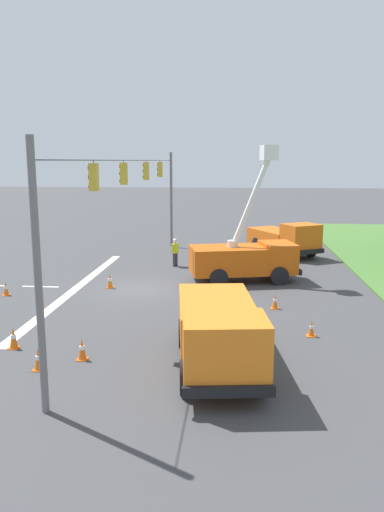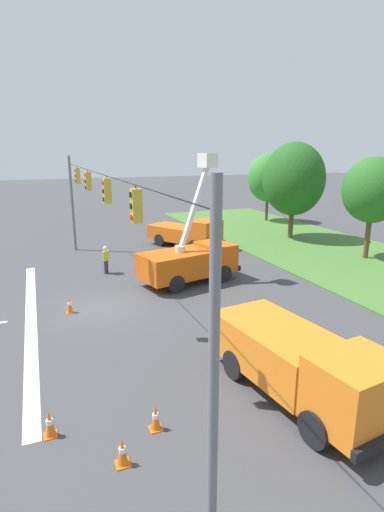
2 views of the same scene
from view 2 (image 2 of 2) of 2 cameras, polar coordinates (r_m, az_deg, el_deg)
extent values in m
plane|color=#424244|center=(20.34, -12.56, -7.31)|extent=(200.00, 200.00, 0.00)
cube|color=#477533|center=(28.86, 25.37, -1.70)|extent=(56.00, 12.00, 0.10)
cube|color=silver|center=(20.17, -22.02, -8.25)|extent=(17.60, 0.50, 0.01)
cylinder|color=slate|center=(32.06, -16.72, 7.12)|extent=(0.20, 0.20, 7.20)
cylinder|color=slate|center=(7.42, 3.10, -17.14)|extent=(0.20, 0.20, 7.20)
cylinder|color=black|center=(18.92, -13.69, 11.57)|extent=(26.00, 0.03, 0.03)
cylinder|color=black|center=(26.44, -16.09, 12.10)|extent=(0.02, 0.02, 0.10)
cube|color=gold|center=(26.47, -16.01, 10.96)|extent=(0.32, 0.28, 0.96)
cylinder|color=red|center=(26.44, -16.41, 11.62)|extent=(0.16, 0.05, 0.16)
cylinder|color=black|center=(26.45, -16.36, 10.93)|extent=(0.16, 0.05, 0.16)
cylinder|color=black|center=(26.47, -16.31, 10.24)|extent=(0.16, 0.05, 0.16)
cylinder|color=black|center=(21.47, -14.69, 11.71)|extent=(0.02, 0.02, 0.10)
cube|color=gold|center=(21.50, -14.59, 10.30)|extent=(0.32, 0.28, 0.96)
cylinder|color=red|center=(21.46, -15.08, 11.12)|extent=(0.16, 0.05, 0.16)
cylinder|color=black|center=(21.48, -15.02, 10.27)|extent=(0.16, 0.05, 0.16)
cylinder|color=black|center=(21.51, -14.97, 9.42)|extent=(0.16, 0.05, 0.16)
cylinder|color=black|center=(15.99, -12.12, 10.97)|extent=(0.02, 0.02, 0.10)
cube|color=gold|center=(16.03, -12.02, 9.08)|extent=(0.32, 0.28, 0.96)
cylinder|color=red|center=(15.98, -12.65, 10.18)|extent=(0.16, 0.05, 0.16)
cylinder|color=black|center=(16.00, -12.59, 9.04)|extent=(0.16, 0.05, 0.16)
cylinder|color=black|center=(16.04, -12.52, 7.91)|extent=(0.16, 0.05, 0.16)
cylinder|color=black|center=(11.39, -8.04, 9.75)|extent=(0.02, 0.02, 0.10)
cube|color=gold|center=(11.45, -7.94, 7.11)|extent=(0.32, 0.28, 0.96)
cylinder|color=black|center=(11.38, -8.79, 8.65)|extent=(0.16, 0.05, 0.16)
cylinder|color=black|center=(11.41, -8.73, 7.05)|extent=(0.16, 0.05, 0.16)
cylinder|color=red|center=(11.46, -8.67, 5.47)|extent=(0.16, 0.05, 0.16)
cylinder|color=brown|center=(44.79, 10.63, 6.72)|extent=(0.31, 0.31, 2.89)
ellipsoid|color=#387F33|center=(44.46, 10.84, 10.95)|extent=(4.40, 4.37, 5.14)
cylinder|color=brown|center=(36.10, 13.95, 4.64)|extent=(0.42, 0.42, 2.89)
ellipsoid|color=#235B1E|center=(35.66, 14.33, 10.60)|extent=(5.46, 5.14, 6.19)
cylinder|color=brown|center=(30.97, 23.77, 2.38)|extent=(0.36, 0.36, 3.10)
ellipsoid|color=#286623|center=(30.50, 24.42, 8.56)|extent=(4.27, 3.95, 4.52)
cube|color=#D6560F|center=(22.84, -2.29, -1.25)|extent=(3.28, 4.43, 1.44)
cube|color=#D6560F|center=(24.40, 3.35, -0.01)|extent=(2.67, 2.19, 1.61)
cube|color=#1E2838|center=(24.69, 4.45, 0.82)|extent=(2.04, 0.57, 0.73)
cube|color=black|center=(25.14, 5.01, -1.15)|extent=(2.41, 0.71, 0.30)
cylinder|color=black|center=(25.35, 1.36, -1.32)|extent=(0.50, 1.04, 1.00)
cylinder|color=black|center=(23.65, 4.56, -2.55)|extent=(0.50, 1.04, 1.00)
cylinder|color=black|center=(23.63, -5.20, -2.58)|extent=(0.50, 1.04, 1.00)
cylinder|color=black|center=(21.79, -2.27, -4.04)|extent=(0.50, 1.04, 1.00)
cylinder|color=silver|center=(22.76, -1.71, 1.04)|extent=(0.60, 0.60, 0.36)
cube|color=white|center=(22.86, 0.26, 6.79)|extent=(0.72, 2.13, 4.90)
cube|color=white|center=(23.21, 2.25, 13.49)|extent=(1.06, 0.98, 0.80)
cube|color=orange|center=(13.83, 11.96, -12.62)|extent=(4.70, 2.98, 1.46)
cube|color=orange|center=(11.87, 22.39, -17.43)|extent=(2.18, 2.57, 1.83)
cube|color=#1E2838|center=(11.38, 25.25, -17.36)|extent=(0.36, 2.08, 0.82)
cylinder|color=black|center=(13.25, 24.37, -18.67)|extent=(1.03, 0.40, 1.00)
cylinder|color=black|center=(11.78, 17.12, -22.56)|extent=(1.03, 0.40, 1.00)
cylinder|color=black|center=(15.36, 13.15, -12.84)|extent=(1.03, 0.40, 1.00)
cylinder|color=black|center=(14.11, 6.02, -15.16)|extent=(1.03, 0.40, 1.00)
cube|color=orange|center=(32.75, -2.38, 3.37)|extent=(4.88, 4.13, 1.11)
cube|color=orange|center=(30.77, 1.91, 3.36)|extent=(2.70, 2.85, 1.88)
cube|color=#1E2838|center=(30.33, 2.88, 3.82)|extent=(1.06, 1.78, 0.85)
cube|color=black|center=(30.36, 3.39, 1.66)|extent=(1.28, 2.11, 0.30)
cylinder|color=black|center=(31.95, 2.71, 2.05)|extent=(1.01, 0.73, 1.00)
cylinder|color=black|center=(30.29, 0.29, 1.37)|extent=(1.01, 0.73, 1.00)
cylinder|color=black|center=(34.15, -2.14, 2.89)|extent=(1.01, 0.73, 1.00)
cylinder|color=black|center=(32.61, -4.63, 2.28)|extent=(1.01, 0.73, 1.00)
cylinder|color=#383842|center=(25.92, -12.07, -1.45)|extent=(0.18, 0.18, 0.85)
cylinder|color=#383842|center=(25.75, -12.26, -1.57)|extent=(0.18, 0.18, 0.85)
cube|color=#D8EA26|center=(25.65, -12.25, 0.04)|extent=(0.47, 0.42, 0.60)
cube|color=silver|center=(25.65, -12.25, 0.04)|extent=(0.39, 0.30, 0.62)
cylinder|color=#D8EA26|center=(25.88, -12.00, 0.25)|extent=(0.11, 0.11, 0.55)
cylinder|color=#D8EA26|center=(25.41, -12.51, -0.04)|extent=(0.11, 0.11, 0.55)
sphere|color=tan|center=(25.54, -12.30, 0.97)|extent=(0.22, 0.22, 0.22)
sphere|color=white|center=(25.53, -12.31, 1.11)|extent=(0.26, 0.26, 0.26)
cube|color=orange|center=(12.18, -5.19, -23.33)|extent=(0.36, 0.36, 0.03)
cone|color=orange|center=(11.96, -5.23, -21.93)|extent=(0.28, 0.28, 0.71)
cylinder|color=white|center=(11.94, -5.24, -21.80)|extent=(0.18, 0.18, 0.13)
cube|color=orange|center=(19.85, 8.78, -7.63)|extent=(0.36, 0.36, 0.03)
cone|color=orange|center=(19.72, 8.82, -6.71)|extent=(0.26, 0.26, 0.65)
cylinder|color=white|center=(19.71, 8.83, -6.62)|extent=(0.16, 0.16, 0.12)
cube|color=orange|center=(12.53, -19.52, -22.98)|extent=(0.36, 0.36, 0.03)
cone|color=orange|center=(12.30, -19.69, -21.54)|extent=(0.30, 0.30, 0.75)
cylinder|color=white|center=(12.28, -19.70, -21.40)|extent=(0.19, 0.19, 0.13)
cube|color=orange|center=(11.28, -9.85, -27.19)|extent=(0.36, 0.36, 0.03)
cone|color=orange|center=(11.04, -9.94, -25.76)|extent=(0.28, 0.28, 0.71)
cylinder|color=white|center=(11.01, -9.95, -25.62)|extent=(0.18, 0.18, 0.13)
cube|color=orange|center=(20.23, -17.02, -7.69)|extent=(0.36, 0.36, 0.03)
cone|color=orange|center=(20.09, -17.10, -6.65)|extent=(0.30, 0.30, 0.76)
cylinder|color=white|center=(20.07, -17.11, -6.55)|extent=(0.19, 0.19, 0.14)
cube|color=orange|center=(17.83, 17.72, -10.87)|extent=(0.36, 0.36, 0.03)
cone|color=orange|center=(17.70, 17.80, -9.97)|extent=(0.24, 0.24, 0.59)
cylinder|color=white|center=(17.69, 17.81, -9.88)|extent=(0.15, 0.15, 0.11)
camera|label=1|loc=(9.87, 105.54, -9.66)|focal=35.00mm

